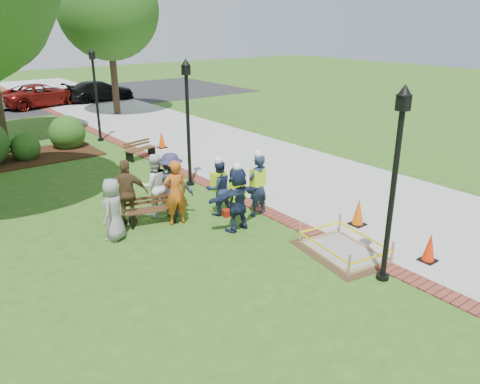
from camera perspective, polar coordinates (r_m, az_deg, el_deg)
ground at (r=11.97m, az=1.64°, el=-6.58°), size 100.00×100.00×0.00m
sidewalk at (r=22.39m, az=-4.72°, el=6.23°), size 6.00×60.00×0.02m
brick_edging at (r=20.85m, az=-12.23°, el=4.80°), size 0.50×60.00×0.03m
mulch_bed at (r=21.28m, az=-26.20°, el=3.48°), size 7.00×3.00×0.05m
parking_lot at (r=36.29m, az=-26.90°, el=9.54°), size 36.00×12.00×0.01m
wet_concrete_pad at (r=11.83m, az=12.55°, el=-6.19°), size 2.06×2.55×0.55m
bench_near at (r=13.38m, az=-10.65°, el=-2.83°), size 1.45×0.82×0.75m
bench_far at (r=19.81m, az=-12.02°, el=4.66°), size 1.40×0.74×0.72m
cone_front at (r=11.95m, az=22.10°, el=-6.35°), size 0.37×0.37×0.74m
cone_back at (r=13.38m, az=14.22°, el=-2.45°), size 0.40×0.40×0.79m
cone_far at (r=21.25m, az=-9.52°, el=6.29°), size 0.40×0.40×0.79m
toolbox at (r=13.70m, az=-1.29°, el=-2.52°), size 0.44×0.30×0.20m
lamp_near at (r=10.05m, az=18.38°, el=2.28°), size 0.28×0.28×4.26m
lamp_mid at (r=15.77m, az=-6.40°, el=9.44°), size 0.28×0.28×4.26m
lamp_far at (r=22.90m, az=-17.22°, el=12.03°), size 0.28×0.28×4.26m
tree_right at (r=29.49m, az=-15.79°, el=20.68°), size 5.74×5.74×8.87m
shrub_c at (r=21.26m, az=-24.49°, el=3.67°), size 1.16×1.16×1.16m
shrub_d at (r=22.49m, az=-20.12°, el=5.10°), size 1.57×1.57×1.57m
casual_person_a at (r=12.45m, az=-15.19°, el=-2.06°), size 0.62×0.60×1.65m
casual_person_b at (r=13.00m, az=-7.89°, el=-0.10°), size 0.65×0.48×1.85m
casual_person_c at (r=13.65m, az=-10.35°, el=0.79°), size 0.65×0.48×1.86m
casual_person_d at (r=13.16m, az=-13.56°, el=-0.15°), size 0.72×0.64×1.88m
casual_person_e at (r=13.60m, az=-8.34°, el=0.87°), size 0.71×0.67×1.88m
hivis_worker_a at (r=12.50m, az=-0.34°, el=-0.61°), size 0.59×0.40×1.93m
hivis_worker_b at (r=13.46m, az=2.18°, el=1.03°), size 0.62×0.44×1.98m
hivis_worker_c at (r=13.56m, az=-2.62°, el=0.76°), size 0.56×0.40×1.77m
parked_car_c at (r=34.35m, az=-22.87°, el=9.63°), size 3.20×5.30×1.61m
parked_car_d at (r=35.26m, az=-16.62°, el=10.60°), size 2.12×4.70×1.52m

